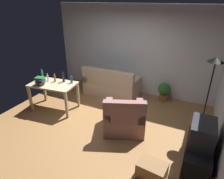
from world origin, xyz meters
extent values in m
cube|color=#9E7042|center=(0.00, 0.00, -0.01)|extent=(5.20, 4.40, 0.02)
cube|color=silver|center=(0.00, 2.20, 1.35)|extent=(5.20, 0.10, 2.70)
cube|color=beige|center=(-0.45, 1.65, 0.20)|extent=(1.68, 0.84, 0.40)
cube|color=#C0AD91|center=(-0.45, 1.31, 0.66)|extent=(1.68, 0.16, 0.52)
cube|color=#C8B597|center=(0.30, 1.65, 0.51)|extent=(0.16, 0.84, 0.22)
cube|color=#C8B597|center=(-1.21, 1.65, 0.51)|extent=(0.16, 0.84, 0.22)
cube|color=black|center=(2.25, -0.33, 0.24)|extent=(0.44, 1.10, 0.48)
cube|color=#2D2D33|center=(2.25, -0.33, 0.70)|extent=(0.40, 0.60, 0.44)
cube|color=black|center=(2.46, -0.33, 0.70)|extent=(0.01, 0.52, 0.36)
cylinder|color=black|center=(2.25, 0.66, 0.01)|extent=(0.26, 0.26, 0.03)
cylinder|color=black|center=(2.25, 0.66, 0.87)|extent=(0.03, 0.03, 1.68)
cone|color=black|center=(2.25, 0.66, 1.76)|extent=(0.32, 0.32, 0.10)
cube|color=#C6B28E|center=(-1.48, 0.13, 0.74)|extent=(1.27, 0.84, 0.04)
cube|color=tan|center=(-2.00, -0.24, 0.36)|extent=(0.07, 0.07, 0.72)
cube|color=tan|center=(-0.89, -0.11, 0.36)|extent=(0.07, 0.07, 0.72)
cube|color=tan|center=(-2.07, 0.37, 0.36)|extent=(0.07, 0.07, 0.72)
cube|color=tan|center=(-0.96, 0.50, 0.36)|extent=(0.07, 0.07, 0.72)
cylinder|color=brown|center=(1.14, 1.90, 0.11)|extent=(0.24, 0.24, 0.22)
sphere|color=#2D6B28|center=(1.14, 1.90, 0.39)|extent=(0.36, 0.36, 0.36)
cube|color=#996B66|center=(0.61, 0.08, 0.20)|extent=(1.15, 1.12, 0.40)
cube|color=#8C625D|center=(0.74, -0.23, 0.66)|extent=(0.89, 0.49, 0.52)
cube|color=#926661|center=(0.96, 0.23, 0.51)|extent=(0.47, 0.84, 0.22)
cube|color=#926661|center=(0.27, -0.06, 0.51)|extent=(0.47, 0.84, 0.22)
cube|color=olive|center=(1.58, -1.00, 0.15)|extent=(0.51, 0.39, 0.30)
cylinder|color=teal|center=(-1.94, 0.25, 0.89)|extent=(0.06, 0.06, 0.26)
cylinder|color=teal|center=(-1.94, 0.25, 1.04)|extent=(0.03, 0.03, 0.04)
cylinder|color=silver|center=(-1.71, 0.20, 0.85)|extent=(0.04, 0.04, 0.18)
cylinder|color=silver|center=(-1.71, 0.20, 0.96)|extent=(0.02, 0.02, 0.04)
cylinder|color=#9E6019|center=(-1.50, 0.26, 0.86)|extent=(0.05, 0.05, 0.20)
cylinder|color=#9E6019|center=(-1.50, 0.26, 0.98)|extent=(0.02, 0.02, 0.04)
cylinder|color=black|center=(-1.29, 0.36, 0.88)|extent=(0.06, 0.06, 0.25)
cylinder|color=black|center=(-1.29, 0.36, 1.03)|extent=(0.03, 0.03, 0.04)
cylinder|color=#2347A3|center=(-1.05, 0.38, 0.85)|extent=(0.06, 0.06, 0.18)
cylinder|color=#2347A3|center=(-1.05, 0.38, 0.96)|extent=(0.03, 0.03, 0.04)
cube|color=#593372|center=(-1.71, -0.09, 0.78)|extent=(0.17, 0.14, 0.03)
cube|color=#236B33|center=(-1.72, -0.09, 0.81)|extent=(0.22, 0.20, 0.04)
cube|color=maroon|center=(-1.70, -0.09, 0.85)|extent=(0.25, 0.20, 0.03)
cube|color=#236B33|center=(-1.69, -0.07, 0.88)|extent=(0.25, 0.21, 0.03)
cube|color=navy|center=(-1.70, -0.08, 0.91)|extent=(0.23, 0.18, 0.04)
cube|color=#236B33|center=(-1.71, -0.06, 0.95)|extent=(0.26, 0.22, 0.04)
camera|label=1|loc=(2.03, -3.49, 2.84)|focal=31.33mm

